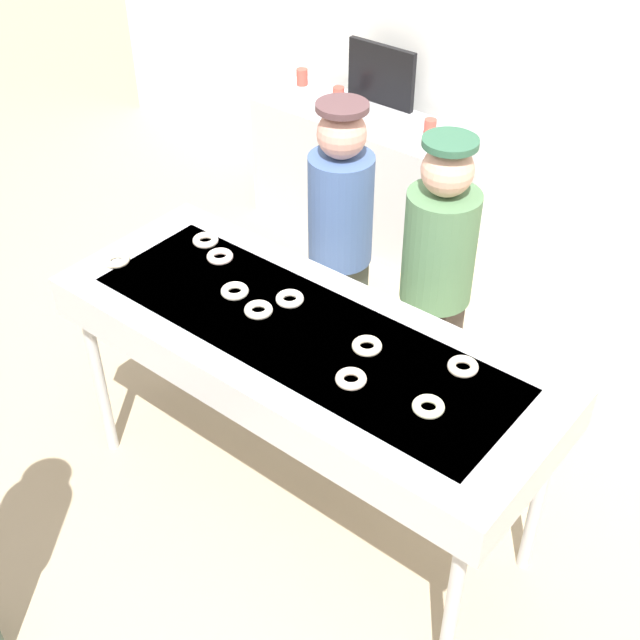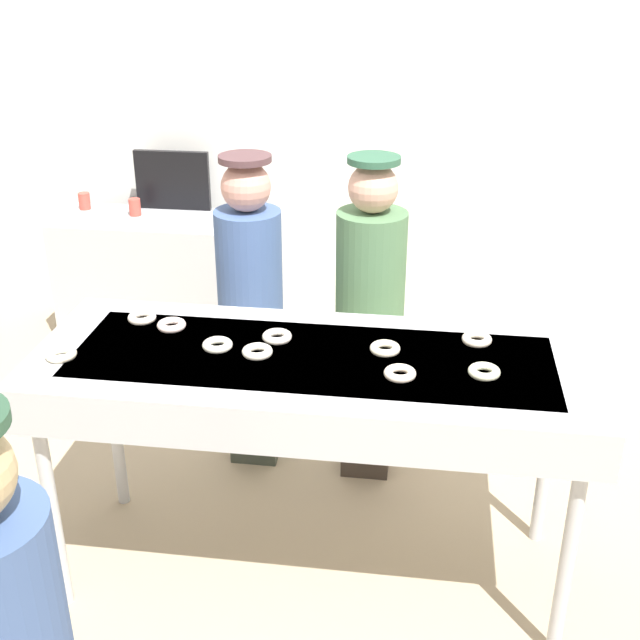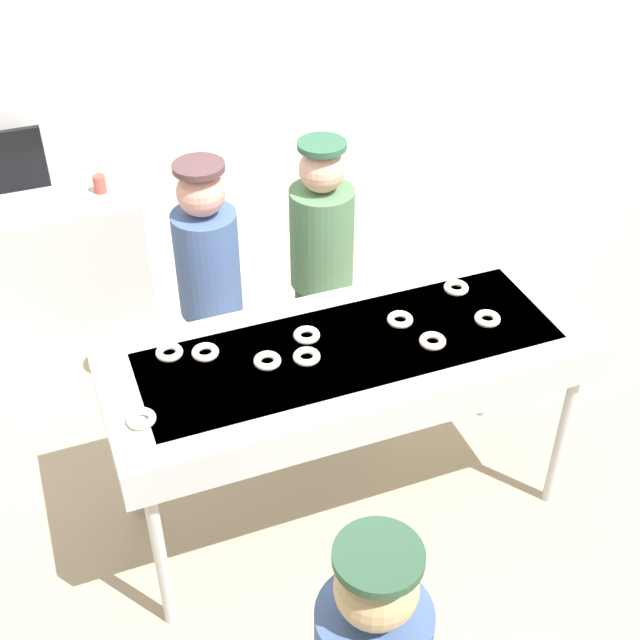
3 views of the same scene
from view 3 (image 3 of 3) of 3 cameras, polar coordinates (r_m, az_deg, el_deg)
ground_plane at (r=4.52m, az=1.70°, el=-12.11°), size 16.00×16.00×0.00m
back_wall at (r=5.68m, az=-8.50°, el=18.96°), size 8.00×0.12×3.34m
fryer_conveyor at (r=3.84m, az=1.96°, el=-2.81°), size 2.18×0.84×1.05m
sugar_donut_0 at (r=3.75m, az=-7.64°, el=-2.14°), size 0.13×0.13×0.03m
sugar_donut_1 at (r=3.69m, az=-0.89°, el=-2.45°), size 0.16×0.16×0.03m
sugar_donut_2 at (r=3.68m, az=-3.52°, el=-2.72°), size 0.16×0.16×0.03m
sugar_donut_3 at (r=4.15m, az=9.04°, el=2.13°), size 0.14×0.14×0.03m
sugar_donut_4 at (r=3.81m, az=7.49°, el=-1.39°), size 0.15×0.15×0.03m
sugar_donut_5 at (r=3.48m, az=-11.80°, el=-6.45°), size 0.17×0.17×0.03m
sugar_donut_6 at (r=3.77m, az=-9.99°, el=-2.13°), size 0.12×0.12×0.03m
sugar_donut_7 at (r=3.91m, az=5.34°, el=0.03°), size 0.17×0.17×0.03m
sugar_donut_8 at (r=3.81m, az=-0.89°, el=-1.01°), size 0.14×0.14×0.03m
sugar_donut_9 at (r=3.98m, az=11.07°, el=0.09°), size 0.16×0.16×0.03m
worker_baker at (r=4.47m, az=0.11°, el=3.45°), size 0.33×0.33×1.65m
worker_assistant at (r=4.38m, az=-7.31°, el=1.94°), size 0.32×0.32×1.63m
prep_counter at (r=5.68m, az=-18.85°, el=3.29°), size 1.44×0.54×0.86m
paper_cup_1 at (r=5.47m, az=-14.44°, el=8.75°), size 0.08×0.08×0.11m
menu_display at (r=5.58m, az=-20.36°, el=9.78°), size 0.50×0.04×0.39m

